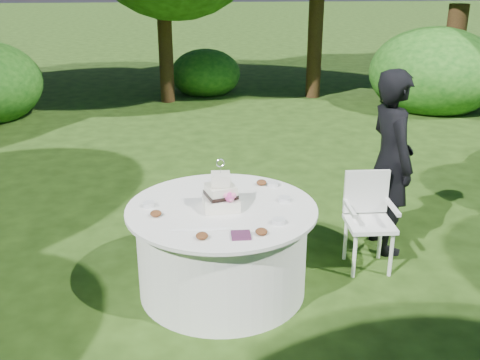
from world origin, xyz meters
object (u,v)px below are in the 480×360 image
guest (390,162)px  table (222,249)px  chair (368,213)px  cake (221,195)px  napkins (241,235)px

guest → table: 1.82m
guest → chair: bearing=132.1°
table → chair: size_ratio=1.77×
table → chair: chair is taller
table → cake: size_ratio=3.75×
napkins → table: 0.67m
napkins → guest: 1.93m
guest → table: size_ratio=1.13×
cake → guest: bearing=22.7°
chair → guest: bearing=49.0°
napkins → table: size_ratio=0.09×
table → cake: cake is taller
napkins → guest: guest is taller
guest → chair: (-0.28, -0.32, -0.36)m
napkins → table: bearing=101.8°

